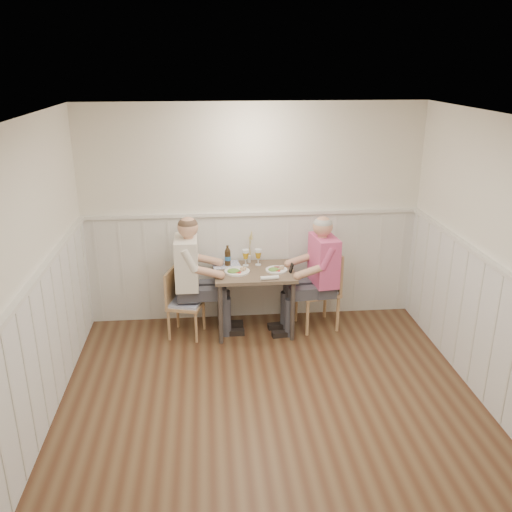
# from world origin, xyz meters

# --- Properties ---
(ground_plane) EXTENTS (4.50, 4.50, 0.00)m
(ground_plane) POSITION_xyz_m (0.00, 0.00, 0.00)
(ground_plane) COLOR #4C2D1A
(room_shell) EXTENTS (4.04, 4.54, 2.60)m
(room_shell) POSITION_xyz_m (0.00, 0.00, 1.52)
(room_shell) COLOR white
(room_shell) RESTS_ON ground
(wainscot) EXTENTS (4.00, 4.49, 1.34)m
(wainscot) POSITION_xyz_m (0.00, 0.69, 0.69)
(wainscot) COLOR silver
(wainscot) RESTS_ON ground
(dining_table) EXTENTS (0.91, 0.70, 0.75)m
(dining_table) POSITION_xyz_m (-0.02, 1.84, 0.65)
(dining_table) COLOR brown
(dining_table) RESTS_ON ground
(chair_right) EXTENTS (0.52, 0.52, 0.94)m
(chair_right) POSITION_xyz_m (0.79, 1.87, 0.51)
(chair_right) COLOR #A27550
(chair_right) RESTS_ON ground
(chair_left) EXTENTS (0.46, 0.46, 0.80)m
(chair_left) POSITION_xyz_m (-0.86, 1.79, 0.43)
(chair_left) COLOR #A27550
(chair_left) RESTS_ON ground
(man_in_pink) EXTENTS (0.69, 0.48, 1.41)m
(man_in_pink) POSITION_xyz_m (0.73, 1.79, 0.59)
(man_in_pink) COLOR #3F3F47
(man_in_pink) RESTS_ON ground
(diner_cream) EXTENTS (0.66, 0.46, 1.44)m
(diner_cream) POSITION_xyz_m (-0.74, 1.83, 0.60)
(diner_cream) COLOR #3F3F47
(diner_cream) RESTS_ON ground
(plate_man) EXTENTS (0.25, 0.25, 0.06)m
(plate_man) POSITION_xyz_m (0.23, 1.81, 0.77)
(plate_man) COLOR white
(plate_man) RESTS_ON dining_table
(plate_diner) EXTENTS (0.29, 0.29, 0.07)m
(plate_diner) POSITION_xyz_m (-0.23, 1.80, 0.77)
(plate_diner) COLOR white
(plate_diner) RESTS_ON dining_table
(beer_glass_a) EXTENTS (0.08, 0.08, 0.19)m
(beer_glass_a) POSITION_xyz_m (0.04, 2.02, 0.88)
(beer_glass_a) COLOR silver
(beer_glass_a) RESTS_ON dining_table
(beer_glass_b) EXTENTS (0.08, 0.08, 0.20)m
(beer_glass_b) POSITION_xyz_m (-0.11, 2.01, 0.88)
(beer_glass_b) COLOR silver
(beer_glass_b) RESTS_ON dining_table
(beer_bottle) EXTENTS (0.07, 0.07, 0.25)m
(beer_bottle) POSITION_xyz_m (-0.32, 2.02, 0.86)
(beer_bottle) COLOR #2E2010
(beer_bottle) RESTS_ON dining_table
(rolled_napkin) EXTENTS (0.21, 0.07, 0.04)m
(rolled_napkin) POSITION_xyz_m (0.12, 1.55, 0.77)
(rolled_napkin) COLOR white
(rolled_napkin) RESTS_ON dining_table
(grass_vase) EXTENTS (0.05, 0.05, 0.40)m
(grass_vase) POSITION_xyz_m (-0.06, 2.12, 0.93)
(grass_vase) COLOR silver
(grass_vase) RESTS_ON dining_table
(gingham_mat) EXTENTS (0.35, 0.30, 0.01)m
(gingham_mat) POSITION_xyz_m (-0.34, 2.05, 0.75)
(gingham_mat) COLOR #6673AF
(gingham_mat) RESTS_ON dining_table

